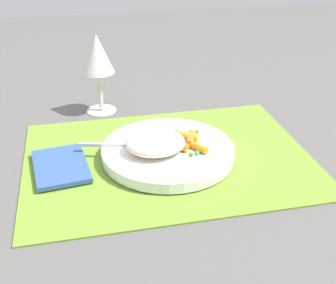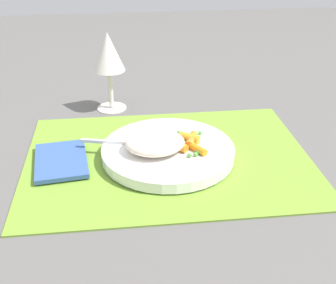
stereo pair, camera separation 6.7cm
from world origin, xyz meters
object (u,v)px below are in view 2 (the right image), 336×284
(plate, at_px, (168,152))
(wine_glass, at_px, (108,55))
(napkin, at_px, (61,161))
(rice_mound, at_px, (155,142))
(fork, at_px, (146,144))
(carrot_portion, at_px, (188,142))

(plate, distance_m, wine_glass, 0.28)
(wine_glass, distance_m, napkin, 0.28)
(rice_mound, distance_m, napkin, 0.17)
(fork, bearing_deg, napkin, -175.53)
(wine_glass, bearing_deg, rice_mound, -72.92)
(rice_mound, height_order, carrot_portion, rice_mound)
(wine_glass, bearing_deg, napkin, -110.60)
(plate, distance_m, fork, 0.04)
(fork, relative_size, napkin, 1.54)
(carrot_portion, distance_m, fork, 0.08)
(carrot_portion, xyz_separation_m, napkin, (-0.23, -0.00, -0.02))
(napkin, bearing_deg, rice_mound, -2.76)
(rice_mound, xyz_separation_m, carrot_portion, (0.06, 0.01, -0.01))
(carrot_portion, distance_m, napkin, 0.23)
(plate, height_order, wine_glass, wine_glass)
(carrot_portion, xyz_separation_m, fork, (-0.08, 0.01, -0.00))
(carrot_portion, height_order, fork, carrot_portion)
(plate, relative_size, fork, 1.22)
(rice_mound, height_order, napkin, rice_mound)
(plate, distance_m, carrot_portion, 0.04)
(rice_mound, relative_size, napkin, 0.82)
(plate, xyz_separation_m, carrot_portion, (0.04, -0.00, 0.02))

